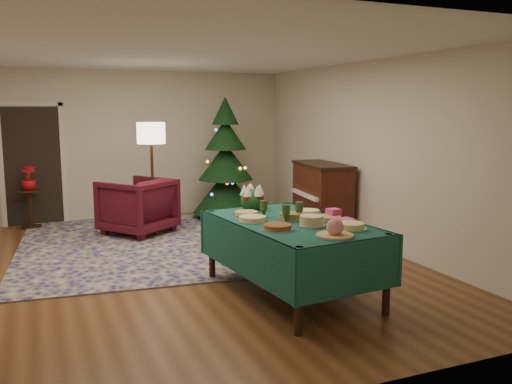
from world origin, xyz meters
name	(u,v)px	position (x,y,z in m)	size (l,w,h in m)	color
room_shell	(172,162)	(0.00, 0.00, 1.35)	(7.00, 7.00, 7.00)	#593319
doorway	(33,162)	(-1.60, 3.48, 1.10)	(1.08, 0.04, 2.16)	black
rug	(132,245)	(-0.30, 1.35, 0.01)	(3.20, 4.20, 0.02)	#161954
buffet_table	(291,236)	(0.92, -1.50, 0.65)	(1.44, 2.22, 0.82)	black
platter_0	(335,230)	(0.99, -2.30, 0.89)	(0.36, 0.36, 0.18)	silver
platter_1	(351,226)	(1.30, -2.08, 0.85)	(0.32, 0.32, 0.07)	silver
platter_2	(277,227)	(0.62, -1.82, 0.84)	(0.33, 0.33, 0.06)	silver
platter_3	(312,221)	(1.01, -1.80, 0.87)	(0.29, 0.29, 0.11)	silver
platter_4	(329,218)	(1.33, -1.60, 0.84)	(0.31, 0.31, 0.05)	silver
platter_5	(252,219)	(0.54, -1.35, 0.84)	(0.33, 0.33, 0.06)	silver
platter_6	(291,216)	(0.96, -1.43, 0.85)	(0.30, 0.30, 0.08)	silver
platter_7	(309,212)	(1.31, -1.19, 0.84)	(0.28, 0.28, 0.05)	silver
platter_8	(246,213)	(0.60, -1.01, 0.84)	(0.31, 0.31, 0.05)	silver
goblet_0	(264,208)	(0.74, -1.19, 0.92)	(0.09, 0.09, 0.19)	#2D471E
goblet_1	(299,210)	(1.06, -1.42, 0.92)	(0.09, 0.09, 0.19)	#2D471E
goblet_2	(286,213)	(0.85, -1.53, 0.92)	(0.09, 0.09, 0.19)	#2D471E
napkin_stack	(345,221)	(1.43, -1.78, 0.84)	(0.16, 0.16, 0.04)	#E13EAF
gift_box	(333,214)	(1.42, -1.54, 0.87)	(0.13, 0.13, 0.11)	#DF3D91
centerpiece	(252,198)	(0.80, -0.69, 0.96)	(0.29, 0.30, 0.34)	#1E4C1E
armchair	(137,203)	(-0.08, 2.06, 0.50)	(0.97, 0.91, 1.00)	#4F111E
floor_lamp	(151,140)	(0.13, 1.81, 1.53)	(0.44, 0.44, 1.80)	#A57F3F
side_table	(31,210)	(-1.68, 3.20, 0.32)	(0.37, 0.37, 0.65)	black
potted_plant	(29,183)	(-1.68, 3.20, 0.77)	(0.23, 0.42, 0.23)	red
christmas_tree	(226,164)	(1.67, 2.73, 1.00)	(1.53, 1.53, 2.23)	black
piano	(322,199)	(2.70, 0.99, 0.56)	(0.77, 1.39, 1.15)	black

